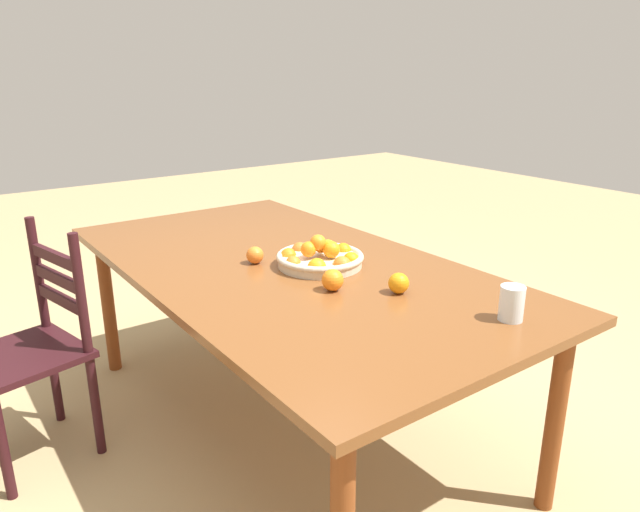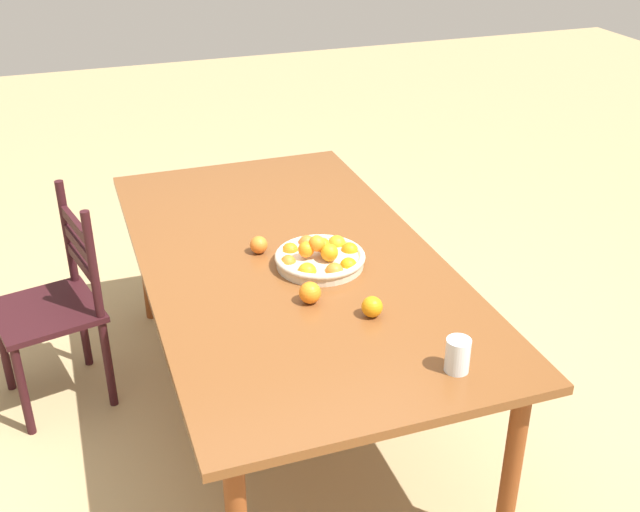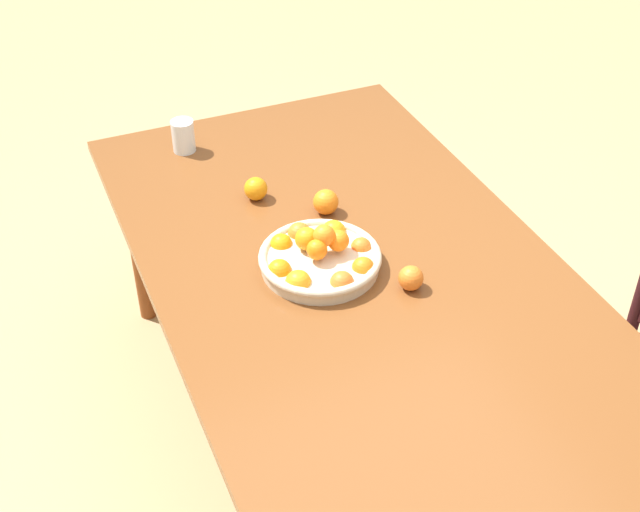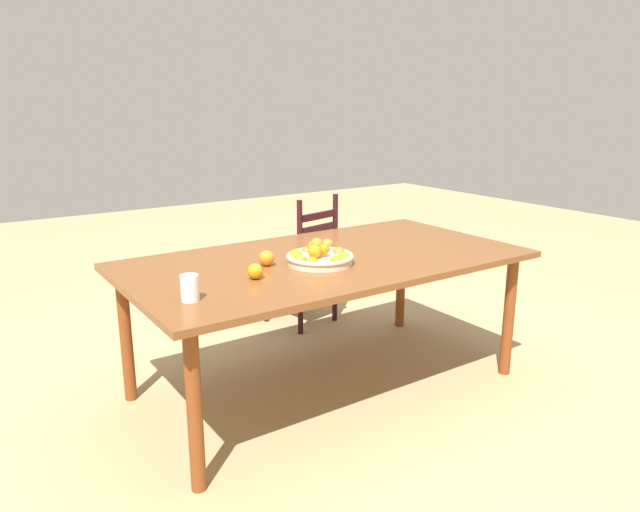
{
  "view_description": "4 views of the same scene",
  "coord_description": "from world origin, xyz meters",
  "px_view_note": "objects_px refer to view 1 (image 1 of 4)",
  "views": [
    {
      "loc": [
        -1.82,
        1.16,
        1.46
      ],
      "look_at": [
        -0.1,
        -0.09,
        0.77
      ],
      "focal_mm": 32.71,
      "sensor_mm": 36.0,
      "label": 1
    },
    {
      "loc": [
        -2.51,
        0.75,
        2.12
      ],
      "look_at": [
        -0.1,
        -0.09,
        0.77
      ],
      "focal_mm": 43.89,
      "sensor_mm": 36.0,
      "label": 2
    },
    {
      "loc": [
        1.61,
        -0.81,
        2.21
      ],
      "look_at": [
        -0.1,
        -0.09,
        0.77
      ],
      "focal_mm": 48.72,
      "sensor_mm": 36.0,
      "label": 3
    },
    {
      "loc": [
        -1.67,
        -2.41,
        1.5
      ],
      "look_at": [
        -0.1,
        -0.09,
        0.77
      ],
      "focal_mm": 32.97,
      "sensor_mm": 36.0,
      "label": 4
    }
  ],
  "objects_px": {
    "orange_loose_2": "(399,283)",
    "orange_loose_0": "(333,280)",
    "dining_table": "(287,278)",
    "chair_near_window": "(34,350)",
    "fruit_bowl": "(320,258)",
    "drinking_glass": "(512,303)",
    "orange_loose_1": "(255,255)"
  },
  "relations": [
    {
      "from": "orange_loose_0",
      "to": "orange_loose_2",
      "type": "bearing_deg",
      "value": -132.17
    },
    {
      "from": "dining_table",
      "to": "orange_loose_0",
      "type": "relative_size",
      "value": 27.08
    },
    {
      "from": "fruit_bowl",
      "to": "drinking_glass",
      "type": "distance_m",
      "value": 0.76
    },
    {
      "from": "dining_table",
      "to": "orange_loose_0",
      "type": "height_order",
      "value": "orange_loose_0"
    },
    {
      "from": "dining_table",
      "to": "orange_loose_2",
      "type": "bearing_deg",
      "value": -164.35
    },
    {
      "from": "chair_near_window",
      "to": "orange_loose_0",
      "type": "distance_m",
      "value": 1.18
    },
    {
      "from": "fruit_bowl",
      "to": "orange_loose_2",
      "type": "height_order",
      "value": "fruit_bowl"
    },
    {
      "from": "dining_table",
      "to": "orange_loose_0",
      "type": "bearing_deg",
      "value": 174.96
    },
    {
      "from": "chair_near_window",
      "to": "drinking_glass",
      "type": "distance_m",
      "value": 1.73
    },
    {
      "from": "orange_loose_2",
      "to": "fruit_bowl",
      "type": "bearing_deg",
      "value": 7.0
    },
    {
      "from": "orange_loose_0",
      "to": "orange_loose_1",
      "type": "bearing_deg",
      "value": 9.54
    },
    {
      "from": "orange_loose_0",
      "to": "drinking_glass",
      "type": "height_order",
      "value": "drinking_glass"
    },
    {
      "from": "orange_loose_0",
      "to": "orange_loose_2",
      "type": "height_order",
      "value": "orange_loose_0"
    },
    {
      "from": "drinking_glass",
      "to": "fruit_bowl",
      "type": "bearing_deg",
      "value": 12.83
    },
    {
      "from": "dining_table",
      "to": "orange_loose_0",
      "type": "xyz_separation_m",
      "value": [
        -0.34,
        0.03,
        0.1
      ]
    },
    {
      "from": "orange_loose_1",
      "to": "orange_loose_2",
      "type": "xyz_separation_m",
      "value": [
        -0.56,
        -0.23,
        0.0
      ]
    },
    {
      "from": "orange_loose_0",
      "to": "orange_loose_1",
      "type": "distance_m",
      "value": 0.42
    },
    {
      "from": "fruit_bowl",
      "to": "orange_loose_1",
      "type": "xyz_separation_m",
      "value": [
        0.18,
        0.19,
        0.0
      ]
    },
    {
      "from": "chair_near_window",
      "to": "fruit_bowl",
      "type": "bearing_deg",
      "value": 48.53
    },
    {
      "from": "orange_loose_1",
      "to": "drinking_glass",
      "type": "xyz_separation_m",
      "value": [
        -0.92,
        -0.36,
        0.02
      ]
    },
    {
      "from": "orange_loose_0",
      "to": "chair_near_window",
      "type": "bearing_deg",
      "value": 47.98
    },
    {
      "from": "fruit_bowl",
      "to": "drinking_glass",
      "type": "height_order",
      "value": "fruit_bowl"
    },
    {
      "from": "drinking_glass",
      "to": "orange_loose_1",
      "type": "bearing_deg",
      "value": 21.21
    },
    {
      "from": "fruit_bowl",
      "to": "orange_loose_1",
      "type": "height_order",
      "value": "fruit_bowl"
    },
    {
      "from": "chair_near_window",
      "to": "orange_loose_2",
      "type": "distance_m",
      "value": 1.39
    },
    {
      "from": "fruit_bowl",
      "to": "orange_loose_0",
      "type": "xyz_separation_m",
      "value": [
        -0.23,
        0.12,
        0.0
      ]
    },
    {
      "from": "orange_loose_2",
      "to": "orange_loose_0",
      "type": "bearing_deg",
      "value": 47.83
    },
    {
      "from": "chair_near_window",
      "to": "orange_loose_0",
      "type": "bearing_deg",
      "value": 35.13
    },
    {
      "from": "dining_table",
      "to": "orange_loose_1",
      "type": "xyz_separation_m",
      "value": [
        0.07,
        0.1,
        0.1
      ]
    },
    {
      "from": "fruit_bowl",
      "to": "dining_table",
      "type": "bearing_deg",
      "value": 41.05
    },
    {
      "from": "orange_loose_0",
      "to": "drinking_glass",
      "type": "bearing_deg",
      "value": -150.56
    },
    {
      "from": "orange_loose_1",
      "to": "orange_loose_2",
      "type": "distance_m",
      "value": 0.61
    }
  ]
}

